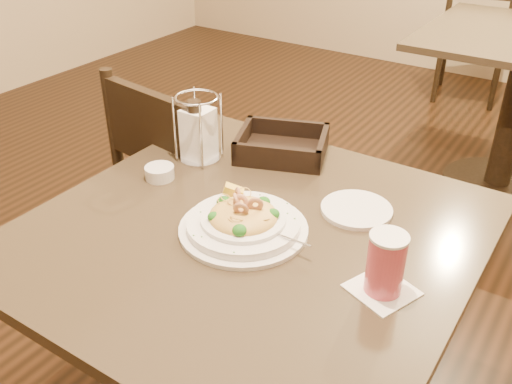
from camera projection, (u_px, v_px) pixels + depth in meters
The scene contains 9 objects.
main_table at pixel (251, 314), 1.34m from camera, with size 0.90×0.90×0.77m.
dining_chair_near at pixel (192, 204), 1.80m from camera, with size 0.47×0.47×0.93m.
dining_chair_far at pixel (477, 26), 3.63m from camera, with size 0.49×0.49×0.93m.
pasta_bowl at pixel (243, 221), 1.19m from camera, with size 0.30×0.27×0.09m.
drink_glass at pixel (386, 264), 1.01m from camera, with size 0.14×0.14×0.12m.
bread_basket at pixel (282, 147), 1.49m from camera, with size 0.28×0.25×0.06m.
napkin_caddy at pixel (199, 132), 1.45m from camera, with size 0.11×0.11×0.17m.
side_plate at pixel (357, 209), 1.27m from camera, with size 0.16×0.16×0.01m, color white.
butter_ramekin at pixel (160, 172), 1.39m from camera, with size 0.07×0.07×0.03m, color white.
Camera 1 is at (0.56, -0.83, 1.45)m, focal length 40.00 mm.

